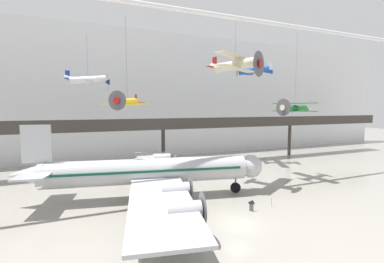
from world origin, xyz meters
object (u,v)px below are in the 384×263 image
Objects in this scene: suspended_plane_yellow_lowwing at (127,102)px; suspended_plane_green_biplane at (295,108)px; airliner_silver_main at (148,172)px; suspended_plane_white_twin at (88,80)px; info_sign_pedestal at (251,207)px; suspended_plane_cream_biplane at (235,65)px; stanchion_barrier at (271,204)px; suspended_plane_blue_trainer at (254,71)px.

suspended_plane_green_biplane is at bearing 121.66° from suspended_plane_yellow_lowwing.
suspended_plane_yellow_lowwing is 0.93× the size of suspended_plane_green_biplane.
airliner_silver_main is at bearing 66.86° from suspended_plane_yellow_lowwing.
info_sign_pedestal is (15.65, -22.42, -14.92)m from suspended_plane_white_twin.
suspended_plane_cream_biplane is 18.86m from info_sign_pedestal.
stanchion_barrier is at bearing -46.97° from suspended_plane_white_twin.
stanchion_barrier is at bearing -32.76° from suspended_plane_cream_biplane.
airliner_silver_main is 3.89× the size of suspended_plane_white_twin.
info_sign_pedestal is at bearing -178.95° from stanchion_barrier.
airliner_silver_main reaches higher than stanchion_barrier.
info_sign_pedestal is (-14.36, -20.43, -17.73)m from suspended_plane_blue_trainer.
stanchion_barrier is (-0.47, -8.78, -16.50)m from suspended_plane_cream_biplane.
suspended_plane_blue_trainer is at bearing 146.68° from suspended_plane_yellow_lowwing.
suspended_plane_yellow_lowwing is 25.18m from suspended_plane_green_biplane.
suspended_plane_green_biplane is 1.43× the size of suspended_plane_white_twin.
stanchion_barrier is (-11.24, -8.85, -10.58)m from suspended_plane_green_biplane.
stanchion_barrier is (18.30, -22.37, -15.05)m from suspended_plane_white_twin.
suspended_plane_white_twin is 30.21m from suspended_plane_blue_trainer.
suspended_plane_white_twin is at bearing 123.88° from airliner_silver_main.
suspended_plane_blue_trainer is at bearing 22.12° from info_sign_pedestal.
suspended_plane_green_biplane is at bearing 38.20° from stanchion_barrier.
suspended_plane_cream_biplane reaches higher than airliner_silver_main.
suspended_plane_white_twin is at bearing 92.15° from info_sign_pedestal.
suspended_plane_cream_biplane is at bearing 14.87° from airliner_silver_main.
suspended_plane_blue_trainer is (23.77, 12.53, 14.89)m from airliner_silver_main.
suspended_plane_cream_biplane reaches higher than suspended_plane_green_biplane.
airliner_silver_main is 14.69m from stanchion_barrier.
suspended_plane_green_biplane is (23.30, 1.00, 7.61)m from airliner_silver_main.
info_sign_pedestal is (-13.89, -8.90, -10.45)m from suspended_plane_green_biplane.
info_sign_pedestal is at bearing 81.99° from suspended_plane_yellow_lowwing.
suspended_plane_cream_biplane reaches higher than info_sign_pedestal.
suspended_plane_yellow_lowwing reaches higher than info_sign_pedestal.
airliner_silver_main is 24.53m from suspended_plane_green_biplane.
suspended_plane_blue_trainer is 0.95× the size of suspended_plane_cream_biplane.
suspended_plane_green_biplane is 12.29m from suspended_plane_cream_biplane.
stanchion_barrier is 0.87× the size of info_sign_pedestal.
suspended_plane_green_biplane is 11.57× the size of stanchion_barrier.
suspended_plane_cream_biplane is (12.53, 0.93, 13.53)m from airliner_silver_main.
suspended_plane_white_twin reaches higher than info_sign_pedestal.
suspended_plane_blue_trainer reaches higher than suspended_plane_yellow_lowwing.
airliner_silver_main is 4.08× the size of suspended_plane_blue_trainer.
suspended_plane_blue_trainer reaches higher than suspended_plane_green_biplane.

